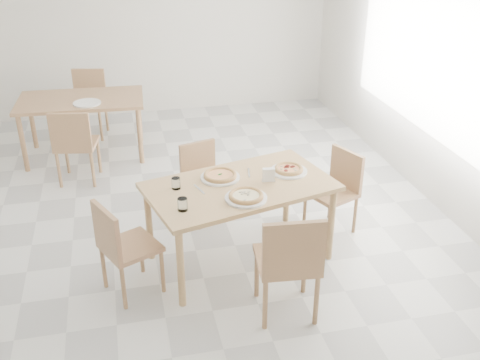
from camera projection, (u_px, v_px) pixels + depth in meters
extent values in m
plane|color=silver|center=(151.00, 231.00, 5.53)|extent=(7.00, 7.00, 0.00)
plane|color=silver|center=(123.00, 19.00, 7.94)|extent=(6.00, 0.00, 6.00)
plane|color=silver|center=(449.00, 73.00, 5.49)|extent=(0.00, 7.00, 7.00)
cube|color=white|center=(433.00, 56.00, 5.71)|extent=(1.60, 0.02, 3.20)
cube|color=tan|center=(240.00, 187.00, 4.79)|extent=(1.74, 1.25, 0.04)
cylinder|color=tan|center=(181.00, 268.00, 4.37)|extent=(0.06, 0.06, 0.71)
cylinder|color=tan|center=(331.00, 225.00, 4.96)|extent=(0.06, 0.06, 0.71)
cylinder|color=tan|center=(149.00, 224.00, 4.97)|extent=(0.06, 0.06, 0.71)
cylinder|color=tan|center=(287.00, 190.00, 5.55)|extent=(0.06, 0.06, 0.71)
cube|color=tan|center=(287.00, 260.00, 4.27)|extent=(0.50, 0.50, 0.04)
cube|color=tan|center=(294.00, 249.00, 3.98)|extent=(0.46, 0.09, 0.44)
cylinder|color=tan|center=(304.00, 270.00, 4.58)|extent=(0.04, 0.04, 0.45)
cylinder|color=tan|center=(257.00, 273.00, 4.53)|extent=(0.04, 0.04, 0.45)
cylinder|color=tan|center=(316.00, 300.00, 4.23)|extent=(0.04, 0.04, 0.45)
cylinder|color=tan|center=(265.00, 304.00, 4.19)|extent=(0.04, 0.04, 0.45)
cube|color=tan|center=(206.00, 183.00, 5.59)|extent=(0.48, 0.48, 0.04)
cube|color=tan|center=(198.00, 159.00, 5.63)|extent=(0.38, 0.15, 0.36)
cylinder|color=tan|center=(199.00, 213.00, 5.48)|extent=(0.03, 0.03, 0.37)
cylinder|color=tan|center=(228.00, 204.00, 5.62)|extent=(0.03, 0.03, 0.37)
cylinder|color=tan|center=(185.00, 199.00, 5.73)|extent=(0.03, 0.03, 0.37)
cylinder|color=tan|center=(213.00, 191.00, 5.88)|extent=(0.03, 0.03, 0.37)
cube|color=tan|center=(131.00, 247.00, 4.52)|extent=(0.55, 0.55, 0.04)
cube|color=tan|center=(106.00, 231.00, 4.32)|extent=(0.21, 0.39, 0.39)
cylinder|color=tan|center=(162.00, 271.00, 4.59)|extent=(0.04, 0.04, 0.40)
cylinder|color=tan|center=(141.00, 252.00, 4.84)|extent=(0.04, 0.04, 0.40)
cylinder|color=tan|center=(124.00, 288.00, 4.40)|extent=(0.04, 0.04, 0.40)
cylinder|color=tan|center=(104.00, 267.00, 4.65)|extent=(0.04, 0.04, 0.40)
cube|color=tan|center=(331.00, 193.00, 5.36)|extent=(0.52, 0.52, 0.04)
cube|color=tan|center=(347.00, 169.00, 5.36)|extent=(0.19, 0.38, 0.38)
cylinder|color=tan|center=(305.00, 211.00, 5.49)|extent=(0.03, 0.03, 0.39)
cylinder|color=tan|center=(329.00, 226.00, 5.25)|extent=(0.03, 0.03, 0.39)
cylinder|color=tan|center=(330.00, 201.00, 5.67)|extent=(0.03, 0.03, 0.39)
cylinder|color=tan|center=(355.00, 215.00, 5.42)|extent=(0.03, 0.03, 0.39)
cylinder|color=white|center=(220.00, 177.00, 4.89)|extent=(0.34, 0.34, 0.02)
cylinder|color=white|center=(246.00, 198.00, 4.55)|extent=(0.35, 0.35, 0.02)
cylinder|color=white|center=(289.00, 171.00, 5.00)|extent=(0.33, 0.33, 0.02)
cylinder|color=#EEC470|center=(220.00, 176.00, 4.88)|extent=(0.31, 0.31, 0.01)
torus|color=#EEC470|center=(220.00, 175.00, 4.87)|extent=(0.31, 0.31, 0.03)
cylinder|color=orange|center=(220.00, 175.00, 4.87)|extent=(0.24, 0.24, 0.01)
ellipsoid|color=#135515|center=(220.00, 174.00, 4.87)|extent=(0.05, 0.04, 0.01)
cylinder|color=#EEC470|center=(246.00, 196.00, 4.54)|extent=(0.36, 0.36, 0.01)
torus|color=#EEC470|center=(246.00, 195.00, 4.54)|extent=(0.36, 0.36, 0.03)
cylinder|color=white|center=(246.00, 195.00, 4.54)|extent=(0.28, 0.28, 0.01)
cylinder|color=#EEC470|center=(289.00, 170.00, 4.99)|extent=(0.28, 0.28, 0.01)
torus|color=#EEC470|center=(289.00, 169.00, 4.99)|extent=(0.28, 0.28, 0.03)
cylinder|color=orange|center=(289.00, 169.00, 4.99)|extent=(0.21, 0.21, 0.01)
cylinder|color=white|center=(176.00, 183.00, 4.70)|extent=(0.07, 0.07, 0.10)
cylinder|color=white|center=(183.00, 204.00, 4.37)|extent=(0.08, 0.08, 0.10)
cube|color=silver|center=(268.00, 181.00, 4.82)|extent=(0.12, 0.07, 0.01)
cube|color=white|center=(269.00, 174.00, 4.80)|extent=(0.11, 0.06, 0.11)
cube|color=silver|center=(199.00, 189.00, 4.70)|extent=(0.07, 0.19, 0.01)
cube|color=silver|center=(249.00, 173.00, 4.98)|extent=(0.05, 0.19, 0.01)
cube|color=tan|center=(81.00, 100.00, 6.84)|extent=(1.54, 0.93, 0.04)
cylinder|color=tan|center=(23.00, 144.00, 6.59)|extent=(0.06, 0.06, 0.71)
cylinder|color=tan|center=(140.00, 136.00, 6.80)|extent=(0.06, 0.06, 0.71)
cylinder|color=tan|center=(32.00, 122.00, 7.22)|extent=(0.06, 0.06, 0.71)
cylinder|color=tan|center=(139.00, 116.00, 7.43)|extent=(0.06, 0.06, 0.71)
cube|color=tan|center=(77.00, 144.00, 6.34)|extent=(0.51, 0.51, 0.04)
cube|color=tan|center=(70.00, 132.00, 6.06)|extent=(0.44, 0.12, 0.42)
cylinder|color=tan|center=(99.00, 156.00, 6.62)|extent=(0.04, 0.04, 0.43)
cylinder|color=tan|center=(67.00, 156.00, 6.60)|extent=(0.04, 0.04, 0.43)
cylinder|color=tan|center=(93.00, 170.00, 6.28)|extent=(0.04, 0.04, 0.43)
cylinder|color=tan|center=(59.00, 170.00, 6.27)|extent=(0.04, 0.04, 0.43)
cube|color=tan|center=(88.00, 105.00, 7.54)|extent=(0.52, 0.52, 0.04)
cube|color=tan|center=(89.00, 84.00, 7.62)|extent=(0.43, 0.14, 0.42)
cylinder|color=tan|center=(73.00, 126.00, 7.48)|extent=(0.04, 0.04, 0.43)
cylinder|color=tan|center=(101.00, 126.00, 7.48)|extent=(0.04, 0.04, 0.43)
cylinder|color=tan|center=(80.00, 116.00, 7.81)|extent=(0.04, 0.04, 0.43)
cylinder|color=tan|center=(107.00, 116.00, 7.82)|extent=(0.04, 0.04, 0.43)
cylinder|color=white|center=(87.00, 103.00, 6.65)|extent=(0.33, 0.33, 0.02)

